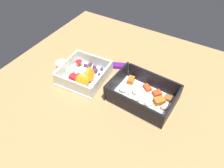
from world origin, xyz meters
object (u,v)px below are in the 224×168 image
pasta_container (143,96)px  candy_bar (121,66)px  fruit_bowl (84,74)px  paper_cup_liner (62,65)px

pasta_container → candy_bar: pasta_container is taller
fruit_bowl → paper_cup_liner: (-10.29, 0.48, -0.70)cm
fruit_bowl → candy_bar: 13.92cm
pasta_container → paper_cup_liner: size_ratio=4.89×
pasta_container → paper_cup_liner: (-31.46, -0.49, -0.88)cm
paper_cup_liner → pasta_container: bearing=0.9°
paper_cup_liner → fruit_bowl: bearing=-2.6°
pasta_container → paper_cup_liner: bearing=-175.9°
pasta_container → candy_bar: 16.55cm
pasta_container → fruit_bowl: (-21.17, -0.97, -0.19)cm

